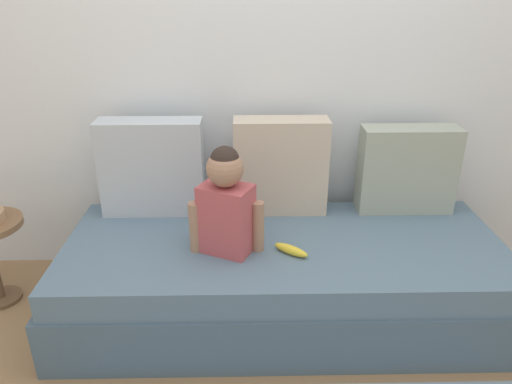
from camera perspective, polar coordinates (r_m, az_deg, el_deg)
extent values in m
plane|color=#93704C|center=(2.49, 3.11, -13.92)|extent=(12.00, 12.00, 0.00)
cube|color=silver|center=(2.53, 2.86, 18.61)|extent=(5.30, 0.10, 2.58)
cube|color=#495F70|center=(2.41, 3.19, -11.35)|extent=(2.10, 0.86, 0.27)
cube|color=slate|center=(2.29, 3.30, -7.21)|extent=(2.03, 0.83, 0.13)
cube|color=#B2BCC6|center=(2.49, -12.18, 2.86)|extent=(0.52, 0.16, 0.49)
cube|color=#C1B29E|center=(2.45, 2.91, 3.05)|extent=(0.47, 0.16, 0.49)
cube|color=#99A393|center=(2.59, 17.42, 2.55)|extent=(0.49, 0.16, 0.45)
cube|color=#B24C51|center=(2.11, -3.52, -3.19)|extent=(0.26, 0.23, 0.31)
sphere|color=#9E755B|center=(2.02, -3.69, 2.79)|extent=(0.16, 0.16, 0.16)
sphere|color=#2D231E|center=(2.00, -3.72, 3.75)|extent=(0.12, 0.12, 0.12)
cylinder|color=#9E755B|center=(2.14, -7.18, -4.14)|extent=(0.06, 0.06, 0.24)
cylinder|color=#9E755B|center=(2.13, 0.22, -4.10)|extent=(0.06, 0.06, 0.24)
ellipsoid|color=yellow|center=(2.15, 4.16, -6.85)|extent=(0.16, 0.14, 0.04)
cylinder|color=brown|center=(2.88, -27.86, -11.00)|extent=(0.20, 0.20, 0.02)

